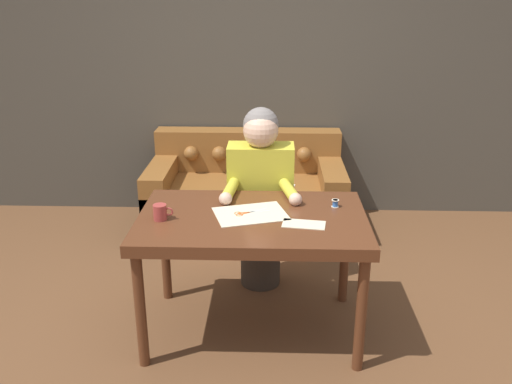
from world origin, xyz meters
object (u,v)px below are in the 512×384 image
thread_spool (335,203)px  mug (160,212)px  couch (247,196)px  dining_table (252,228)px  person (261,196)px  scissors (246,213)px

thread_spool → mug: bearing=-167.4°
couch → mug: 1.74m
dining_table → person: person is taller
dining_table → mug: size_ratio=11.59×
mug → thread_spool: bearing=12.6°
person → mug: person is taller
dining_table → person: (0.03, 0.57, -0.01)m
dining_table → scissors: size_ratio=6.38×
couch → scissors: bearing=-87.4°
dining_table → couch: bearing=94.1°
couch → mug: bearing=-104.0°
couch → mug: (-0.40, -1.62, 0.51)m
mug → thread_spool: mug is taller
mug → thread_spool: 1.03m
person → thread_spool: size_ratio=28.21×
couch → thread_spool: size_ratio=36.53×
person → dining_table: bearing=-93.3°
person → scissors: 0.55m
person → scissors: (-0.07, -0.53, 0.09)m
dining_table → scissors: (-0.04, 0.03, 0.08)m
couch → dining_table: bearing=-85.9°
couch → mug: size_ratio=14.55×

